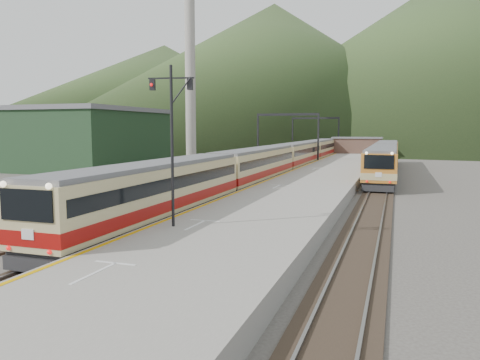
% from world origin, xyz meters
% --- Properties ---
extents(ground, '(400.00, 400.00, 0.00)m').
position_xyz_m(ground, '(0.00, 0.00, 0.00)').
color(ground, '#47423D').
rests_on(ground, ground).
extents(track_main, '(2.60, 200.00, 0.23)m').
position_xyz_m(track_main, '(0.00, 40.00, 0.07)').
color(track_main, black).
rests_on(track_main, ground).
extents(track_far, '(2.60, 200.00, 0.23)m').
position_xyz_m(track_far, '(-5.00, 40.00, 0.07)').
color(track_far, black).
rests_on(track_far, ground).
extents(track_second, '(2.60, 200.00, 0.23)m').
position_xyz_m(track_second, '(11.50, 40.00, 0.07)').
color(track_second, black).
rests_on(track_second, ground).
extents(platform, '(8.00, 100.00, 1.00)m').
position_xyz_m(platform, '(5.60, 38.00, 0.50)').
color(platform, gray).
rests_on(platform, ground).
extents(gantry_near, '(9.55, 0.25, 8.00)m').
position_xyz_m(gantry_near, '(-2.85, 55.00, 5.59)').
color(gantry_near, black).
rests_on(gantry_near, ground).
extents(gantry_far, '(9.55, 0.25, 8.00)m').
position_xyz_m(gantry_far, '(-2.85, 80.00, 5.59)').
color(gantry_far, black).
rests_on(gantry_far, ground).
extents(warehouse, '(14.50, 20.50, 8.60)m').
position_xyz_m(warehouse, '(-28.00, 42.00, 4.32)').
color(warehouse, black).
rests_on(warehouse, ground).
extents(smokestack, '(1.80, 1.80, 30.00)m').
position_xyz_m(smokestack, '(-22.00, 62.00, 15.00)').
color(smokestack, '#9E998E').
rests_on(smokestack, ground).
extents(station_shed, '(9.40, 4.40, 3.10)m').
position_xyz_m(station_shed, '(5.60, 78.00, 2.57)').
color(station_shed, brown).
rests_on(station_shed, platform).
extents(hill_a, '(180.00, 180.00, 60.00)m').
position_xyz_m(hill_a, '(-40.00, 190.00, 30.00)').
color(hill_a, '#2F4723').
rests_on(hill_a, ground).
extents(hill_b, '(220.00, 220.00, 75.00)m').
position_xyz_m(hill_b, '(30.00, 230.00, 37.50)').
color(hill_b, '#2F4723').
rests_on(hill_b, ground).
extents(hill_d, '(200.00, 200.00, 55.00)m').
position_xyz_m(hill_d, '(-120.00, 240.00, 27.50)').
color(hill_d, '#2F4723').
rests_on(hill_d, ground).
extents(main_train, '(2.91, 79.69, 3.55)m').
position_xyz_m(main_train, '(0.00, 39.12, 2.00)').
color(main_train, tan).
rests_on(main_train, track_main).
extents(second_train, '(3.03, 41.19, 3.69)m').
position_xyz_m(second_train, '(11.50, 47.78, 2.08)').
color(second_train, '#BD7024').
rests_on(second_train, track_second).
extents(signal_mast, '(2.18, 0.55, 7.58)m').
position_xyz_m(signal_mast, '(2.88, 5.47, 5.60)').
color(signal_mast, black).
rests_on(signal_mast, platform).
extents(short_signal_a, '(0.26, 0.22, 2.27)m').
position_xyz_m(short_signal_a, '(-2.26, 3.89, 1.46)').
color(short_signal_a, black).
rests_on(short_signal_a, ground).
extents(short_signal_b, '(0.22, 0.16, 2.27)m').
position_xyz_m(short_signal_b, '(-3.43, 30.92, 1.46)').
color(short_signal_b, black).
rests_on(short_signal_b, ground).
extents(short_signal_c, '(0.26, 0.23, 2.27)m').
position_xyz_m(short_signal_c, '(-7.25, 17.75, 1.46)').
color(short_signal_c, black).
rests_on(short_signal_c, ground).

